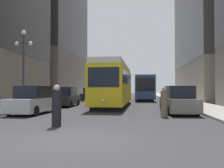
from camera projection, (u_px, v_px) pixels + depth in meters
ground_plane at (70, 139)px, 7.64m from camera, size 200.00×200.00×0.00m
sidewalk_left at (91, 97)px, 48.25m from camera, size 3.23×120.00×0.15m
sidewalk_right at (169, 97)px, 46.45m from camera, size 3.23×120.00×0.15m
streetcar at (114, 84)px, 22.83m from camera, size 2.75×12.77×3.89m
transit_bus at (144, 87)px, 35.33m from camera, size 2.90×11.31×3.45m
parked_car_left_near at (33, 101)px, 15.67m from camera, size 2.03×4.30×1.82m
parked_car_left_mid at (66, 97)px, 22.53m from camera, size 1.97×4.41×1.82m
parked_car_right_far at (178, 101)px, 16.03m from camera, size 2.08×5.08×1.82m
parked_car_left_far at (91, 95)px, 34.03m from camera, size 2.08×5.03×1.82m
pedestrian_crossing_near at (164, 103)px, 13.81m from camera, size 0.39×0.39×1.76m
pedestrian_crossing_far at (57, 107)px, 10.26m from camera, size 0.40×0.40×1.80m
lamp_post_left_near at (23, 57)px, 18.30m from camera, size 1.41×0.36×5.98m
building_left_corner at (42, 9)px, 43.92m from camera, size 13.39×19.25×31.61m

